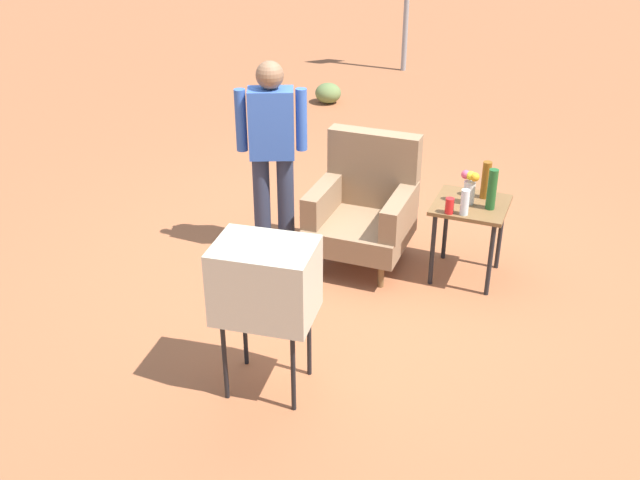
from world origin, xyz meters
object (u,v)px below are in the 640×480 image
at_px(armchair, 365,206).
at_px(side_table, 470,214).
at_px(bottle_wine_green, 492,189).
at_px(flower_vase, 470,186).
at_px(soda_can_red, 450,206).
at_px(person_standing, 272,147).
at_px(bottle_short_clear, 465,202).
at_px(bottle_tall_amber, 486,180).
at_px(tv_on_stand, 265,282).

height_order(armchair, side_table, armchair).
height_order(bottle_wine_green, flower_vase, bottle_wine_green).
bearing_deg(soda_can_red, person_standing, 177.18).
xyz_separation_m(bottle_short_clear, bottle_wine_green, (0.16, 0.17, 0.06)).
distance_m(armchair, bottle_tall_amber, 0.99).
bearing_deg(side_table, tv_on_stand, -115.54).
distance_m(armchair, side_table, 0.85).
bearing_deg(flower_vase, tv_on_stand, -115.02).
relative_size(bottle_tall_amber, soda_can_red, 2.46).
distance_m(armchair, flower_vase, 0.88).
height_order(person_standing, bottle_short_clear, person_standing).
xyz_separation_m(bottle_short_clear, soda_can_red, (-0.11, -0.02, -0.04)).
relative_size(side_table, bottle_short_clear, 3.24).
distance_m(person_standing, bottle_short_clear, 1.61).
relative_size(bottle_short_clear, flower_vase, 0.75).
xyz_separation_m(tv_on_stand, flower_vase, (0.86, 1.83, 0.01)).
bearing_deg(flower_vase, person_standing, -174.46).
distance_m(tv_on_stand, flower_vase, 2.02).
bearing_deg(flower_vase, soda_can_red, -113.04).
xyz_separation_m(side_table, bottle_wine_green, (0.15, -0.04, 0.26)).
distance_m(tv_on_stand, bottle_tall_amber, 2.20).
height_order(person_standing, bottle_wine_green, person_standing).
bearing_deg(side_table, person_standing, -174.25).
xyz_separation_m(soda_can_red, flower_vase, (0.10, 0.23, 0.09)).
xyz_separation_m(tv_on_stand, bottle_tall_amber, (0.95, 1.98, 0.02)).
bearing_deg(flower_vase, bottle_short_clear, -86.99).
bearing_deg(bottle_wine_green, bottle_short_clear, -133.24).
height_order(side_table, flower_vase, flower_vase).
height_order(armchair, bottle_tall_amber, armchair).
xyz_separation_m(person_standing, bottle_tall_amber, (1.68, 0.30, -0.14)).
xyz_separation_m(tv_on_stand, bottle_short_clear, (0.87, 1.63, -0.03)).
distance_m(side_table, tv_on_stand, 2.06).
height_order(side_table, tv_on_stand, tv_on_stand).
bearing_deg(person_standing, side_table, 5.75).
xyz_separation_m(side_table, bottle_short_clear, (-0.01, -0.22, 0.20)).
relative_size(side_table, soda_can_red, 5.31).
height_order(bottle_short_clear, soda_can_red, bottle_short_clear).
xyz_separation_m(side_table, person_standing, (-1.61, -0.16, 0.39)).
relative_size(bottle_short_clear, bottle_tall_amber, 0.67).
bearing_deg(flower_vase, bottle_tall_amber, 57.24).
bearing_deg(side_table, flower_vase, -160.87).
distance_m(side_table, bottle_tall_amber, 0.29).
relative_size(soda_can_red, bottle_wine_green, 0.38).
relative_size(armchair, side_table, 1.64).
distance_m(bottle_short_clear, soda_can_red, 0.12).
xyz_separation_m(armchair, bottle_short_clear, (0.83, -0.17, 0.25)).
xyz_separation_m(side_table, bottle_tall_amber, (0.07, 0.14, 0.25)).
bearing_deg(bottle_wine_green, side_table, 164.17).
relative_size(tv_on_stand, flower_vase, 3.89).
distance_m(armchair, person_standing, 0.89).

